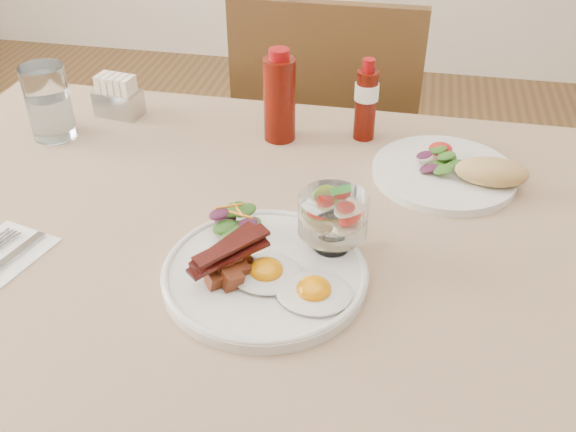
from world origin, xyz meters
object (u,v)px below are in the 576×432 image
main_plate (265,274)px  water_glass (49,106)px  chair_far (328,149)px  second_plate (455,172)px  ketchup_bottle (279,98)px  sugar_caddy (118,98)px  hot_sauce_bottle (366,101)px  fruit_cup (333,215)px  table (270,276)px

main_plate → water_glass: water_glass is taller
main_plate → water_glass: 0.58m
chair_far → second_plate: 0.59m
ketchup_bottle → water_glass: bearing=-170.0°
chair_far → sugar_caddy: (-0.38, -0.34, 0.26)m
chair_far → water_glass: (-0.46, -0.45, 0.29)m
hot_sauce_bottle → water_glass: bearing=-169.4°
chair_far → sugar_caddy: size_ratio=9.66×
chair_far → fruit_cup: chair_far is taller
sugar_caddy → second_plate: bearing=-2.1°
sugar_caddy → main_plate: bearing=-39.0°
table → hot_sauce_bottle: 0.38m
water_glass → sugar_caddy: bearing=51.2°
water_glass → chair_far: bearing=44.2°
water_glass → hot_sauce_bottle: bearing=10.6°
hot_sauce_bottle → ketchup_bottle: bearing=-167.9°
hot_sauce_bottle → main_plate: bearing=-101.9°
main_plate → hot_sauce_bottle: 0.44m
sugar_caddy → hot_sauce_bottle: bearing=8.4°
chair_far → main_plate: bearing=-88.6°
main_plate → ketchup_bottle: 0.41m
second_plate → chair_far: bearing=120.9°
fruit_cup → sugar_caddy: bearing=143.0°
chair_far → ketchup_bottle: bearing=-96.7°
fruit_cup → water_glass: bearing=155.6°
main_plate → sugar_caddy: size_ratio=2.91×
second_plate → main_plate: bearing=-129.6°
ketchup_bottle → hot_sauce_bottle: ketchup_bottle is taller
second_plate → sugar_caddy: bearing=169.7°
second_plate → ketchup_bottle: size_ratio=1.47×
ketchup_bottle → water_glass: 0.42m
table → ketchup_bottle: (-0.04, 0.29, 0.17)m
fruit_cup → hot_sauce_bottle: (0.01, 0.36, 0.00)m
ketchup_bottle → second_plate: bearing=-15.3°
sugar_caddy → water_glass: size_ratio=0.70×
table → main_plate: bearing=-79.8°
fruit_cup → ketchup_bottle: size_ratio=0.57×
ketchup_bottle → main_plate: bearing=-81.0°
main_plate → water_glass: (-0.48, 0.32, 0.05)m
hot_sauce_bottle → second_plate: bearing=-35.9°
hot_sauce_bottle → water_glass: 0.58m
ketchup_bottle → table: bearing=-81.4°
hot_sauce_bottle → water_glass: size_ratio=1.13×
main_plate → second_plate: size_ratio=1.10×
sugar_caddy → water_glass: water_glass is taller
table → fruit_cup: (0.10, -0.04, 0.16)m
chair_far → fruit_cup: 0.77m
main_plate → sugar_caddy: (-0.40, 0.43, 0.03)m
second_plate → hot_sauce_bottle: size_ratio=1.65×
fruit_cup → water_glass: water_glass is taller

